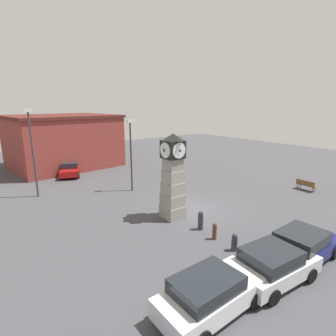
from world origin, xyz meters
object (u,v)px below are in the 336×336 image
bollard_far_row (201,220)px  car_navy_sedan (211,293)px  car_near_tower (273,264)px  street_lamp_near_road (131,150)px  car_far_lot (70,169)px  bench (306,184)px  street_lamp_far_side (32,148)px  clock_tower (173,178)px  car_by_building (303,245)px  bollard_near_tower (234,242)px  bollard_mid_row (215,231)px

bollard_far_row → car_navy_sedan: size_ratio=0.27×
car_near_tower → street_lamp_near_road: size_ratio=0.67×
car_far_lot → street_lamp_near_road: size_ratio=0.73×
bench → street_lamp_near_road: bearing=142.8°
car_near_tower → street_lamp_far_side: 18.45m
clock_tower → car_navy_sedan: clock_tower is taller
bollard_far_row → car_by_building: 5.46m
bollard_near_tower → car_near_tower: car_near_tower is taller
bollard_near_tower → bollard_mid_row: (0.05, 1.41, 0.02)m
street_lamp_near_road → street_lamp_far_side: 7.58m
car_far_lot → street_lamp_near_road: street_lamp_near_road is taller
car_near_tower → car_by_building: bearing=0.2°
car_near_tower → street_lamp_far_side: street_lamp_far_side is taller
car_far_lot → street_lamp_far_side: (-4.17, -4.96, 3.24)m
bollard_mid_row → street_lamp_near_road: (0.62, 10.13, 3.02)m
bench → street_lamp_near_road: 15.35m
clock_tower → bollard_mid_row: clock_tower is taller
bench → clock_tower: bearing=168.0°
street_lamp_near_road → street_lamp_far_side: size_ratio=0.87×
bollard_mid_row → car_far_lot: 18.50m
car_navy_sedan → street_lamp_near_road: size_ratio=0.71×
bollard_near_tower → bollard_far_row: (0.26, 2.72, 0.12)m
car_by_building → street_lamp_far_side: bearing=115.0°
car_navy_sedan → bench: (16.64, 4.56, -0.26)m
bollard_near_tower → bollard_far_row: bollard_far_row is taller
car_far_lot → street_lamp_far_side: size_ratio=0.64×
car_navy_sedan → car_by_building: bearing=-3.5°
car_far_lot → street_lamp_near_road: (2.65, -8.25, 2.77)m
bollard_far_row → car_by_building: size_ratio=0.29×
bollard_near_tower → bollard_far_row: 2.73m
bollard_near_tower → car_by_building: (1.93, -2.49, 0.30)m
car_by_building → bench: bearing=24.6°
bollard_far_row → car_near_tower: car_near_tower is taller
street_lamp_near_road → street_lamp_far_side: bearing=154.2°
car_by_building → street_lamp_far_side: 19.37m
bollard_mid_row → street_lamp_far_side: street_lamp_far_side is taller
street_lamp_far_side → car_navy_sedan: bearing=-82.7°
street_lamp_near_road → bench: bearing=-37.2°
street_lamp_near_road → bollard_near_tower: bearing=-93.3°
car_navy_sedan → car_near_tower: (3.33, -0.37, -0.01)m
bollard_near_tower → bollard_mid_row: 1.41m
clock_tower → bollard_near_tower: (-0.05, -5.11, -2.23)m
bollard_far_row → bollard_mid_row: bearing=-99.0°
bollard_mid_row → street_lamp_far_side: (-6.20, 13.42, 3.48)m
car_navy_sedan → street_lamp_far_side: size_ratio=0.62×
bollard_far_row → car_navy_sedan: 6.43m
clock_tower → car_by_building: clock_tower is taller
bollard_mid_row → bench: bollard_mid_row is taller
clock_tower → bollard_far_row: size_ratio=4.77×
bollard_near_tower → bollard_far_row: size_ratio=0.80×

